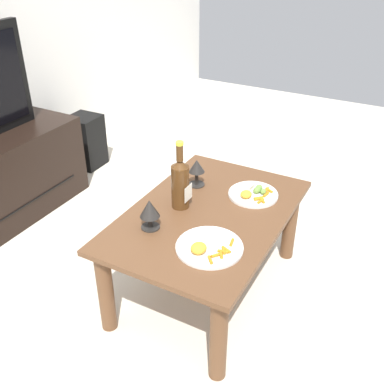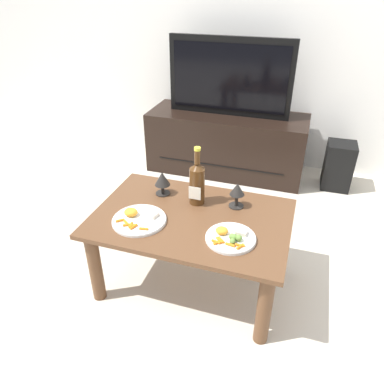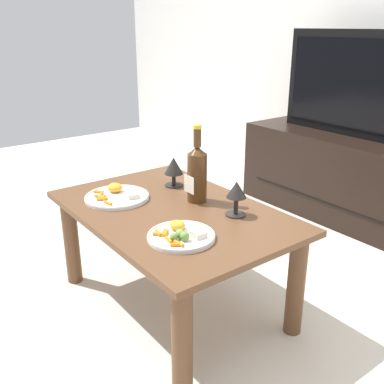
% 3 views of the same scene
% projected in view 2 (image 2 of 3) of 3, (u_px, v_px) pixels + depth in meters
% --- Properties ---
extents(ground_plane, '(6.40, 6.40, 0.00)m').
position_uv_depth(ground_plane, '(191.00, 280.00, 2.12)').
color(ground_plane, beige).
extents(back_wall, '(6.40, 0.10, 2.60)m').
position_uv_depth(back_wall, '(261.00, 8.00, 2.90)').
color(back_wall, silver).
rests_on(back_wall, ground_plane).
extents(dining_table, '(1.01, 0.67, 0.45)m').
position_uv_depth(dining_table, '(191.00, 230.00, 1.93)').
color(dining_table, brown).
rests_on(dining_table, ground_plane).
extents(tv_stand, '(1.33, 0.50, 0.52)m').
position_uv_depth(tv_stand, '(226.00, 143.00, 3.20)').
color(tv_stand, black).
rests_on(tv_stand, ground_plane).
extents(tv_screen, '(1.00, 0.05, 0.61)m').
position_uv_depth(tv_screen, '(230.00, 77.00, 2.90)').
color(tv_screen, black).
rests_on(tv_screen, tv_stand).
extents(floor_speaker, '(0.22, 0.22, 0.39)m').
position_uv_depth(floor_speaker, '(338.00, 166.00, 2.96)').
color(floor_speaker, black).
rests_on(floor_speaker, ground_plane).
extents(wine_bottle, '(0.08, 0.08, 0.33)m').
position_uv_depth(wine_bottle, '(197.00, 182.00, 1.94)').
color(wine_bottle, '#4C2D14').
rests_on(wine_bottle, dining_table).
extents(goblet_left, '(0.09, 0.09, 0.14)m').
position_uv_depth(goblet_left, '(162.00, 180.00, 2.04)').
color(goblet_left, black).
rests_on(goblet_left, dining_table).
extents(goblet_right, '(0.08, 0.08, 0.14)m').
position_uv_depth(goblet_right, '(237.00, 191.00, 1.92)').
color(goblet_right, black).
rests_on(goblet_right, dining_table).
extents(dinner_plate_left, '(0.28, 0.28, 0.05)m').
position_uv_depth(dinner_plate_left, '(139.00, 219.00, 1.85)').
color(dinner_plate_left, white).
rests_on(dinner_plate_left, dining_table).
extents(dinner_plate_right, '(0.24, 0.24, 0.04)m').
position_uv_depth(dinner_plate_right, '(231.00, 237.00, 1.72)').
color(dinner_plate_right, white).
rests_on(dinner_plate_right, dining_table).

